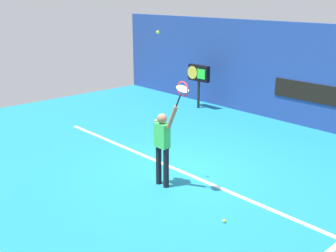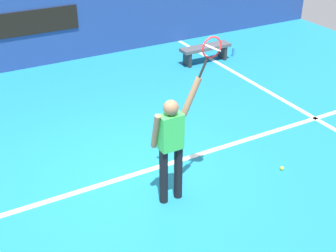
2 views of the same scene
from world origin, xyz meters
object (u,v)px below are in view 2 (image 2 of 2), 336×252
at_px(tennis_racket, 211,50).
at_px(court_bench, 205,50).
at_px(tennis_player, 171,143).
at_px(spare_ball, 282,168).
at_px(water_bottle, 233,52).

height_order(tennis_racket, court_bench, tennis_racket).
height_order(tennis_player, spare_ball, tennis_player).
bearing_deg(tennis_racket, spare_ball, -9.30).
xyz_separation_m(water_bottle, spare_ball, (-2.49, -4.83, -0.09)).
height_order(tennis_racket, spare_ball, tennis_racket).
height_order(tennis_player, water_bottle, tennis_player).
distance_m(court_bench, water_bottle, 0.94).
xyz_separation_m(tennis_racket, water_bottle, (3.90, 4.60, -2.19)).
bearing_deg(tennis_player, spare_ball, -6.64).
bearing_deg(court_bench, spare_ball, -108.03).
height_order(water_bottle, spare_ball, water_bottle).
relative_size(tennis_racket, spare_ball, 9.11).
height_order(tennis_racket, water_bottle, tennis_racket).
xyz_separation_m(tennis_player, water_bottle, (4.51, 4.59, -0.89)).
xyz_separation_m(court_bench, water_bottle, (0.92, 0.00, -0.22)).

